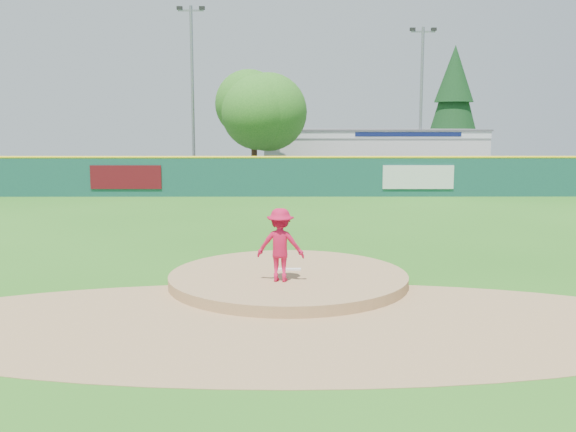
{
  "coord_description": "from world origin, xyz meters",
  "views": [
    {
      "loc": [
        -0.05,
        -14.49,
        3.67
      ],
      "look_at": [
        0.0,
        2.0,
        1.3
      ],
      "focal_mm": 40.0,
      "sensor_mm": 36.0,
      "label": 1
    }
  ],
  "objects_px": {
    "pitcher": "(280,245)",
    "deciduous_tree": "(254,109)",
    "van": "(397,173)",
    "conifer_tree": "(454,100)",
    "playground_slide": "(77,172)",
    "light_pole_left": "(192,86)",
    "light_pole_right": "(421,96)",
    "pool_building_grp": "(370,152)"
  },
  "relations": [
    {
      "from": "conifer_tree",
      "to": "pitcher",
      "type": "bearing_deg",
      "value": -109.74
    },
    {
      "from": "playground_slide",
      "to": "light_pole_right",
      "type": "height_order",
      "value": "light_pole_right"
    },
    {
      "from": "van",
      "to": "conifer_tree",
      "type": "height_order",
      "value": "conifer_tree"
    },
    {
      "from": "pitcher",
      "to": "light_pole_right",
      "type": "relative_size",
      "value": 0.16
    },
    {
      "from": "playground_slide",
      "to": "light_pole_left",
      "type": "height_order",
      "value": "light_pole_left"
    },
    {
      "from": "conifer_tree",
      "to": "van",
      "type": "bearing_deg",
      "value": -120.12
    },
    {
      "from": "conifer_tree",
      "to": "playground_slide",
      "type": "bearing_deg",
      "value": -152.19
    },
    {
      "from": "pitcher",
      "to": "pool_building_grp",
      "type": "relative_size",
      "value": 0.11
    },
    {
      "from": "playground_slide",
      "to": "light_pole_left",
      "type": "relative_size",
      "value": 0.29
    },
    {
      "from": "van",
      "to": "playground_slide",
      "type": "height_order",
      "value": "playground_slide"
    },
    {
      "from": "pitcher",
      "to": "deciduous_tree",
      "type": "bearing_deg",
      "value": -78.32
    },
    {
      "from": "playground_slide",
      "to": "conifer_tree",
      "type": "height_order",
      "value": "conifer_tree"
    },
    {
      "from": "conifer_tree",
      "to": "light_pole_left",
      "type": "distance_m",
      "value": 21.03
    },
    {
      "from": "van",
      "to": "conifer_tree",
      "type": "relative_size",
      "value": 0.46
    },
    {
      "from": "van",
      "to": "light_pole_left",
      "type": "height_order",
      "value": "light_pole_left"
    },
    {
      "from": "deciduous_tree",
      "to": "light_pole_left",
      "type": "xyz_separation_m",
      "value": [
        -4.0,
        2.0,
        1.5
      ]
    },
    {
      "from": "pitcher",
      "to": "conifer_tree",
      "type": "height_order",
      "value": "conifer_tree"
    },
    {
      "from": "pitcher",
      "to": "playground_slide",
      "type": "bearing_deg",
      "value": -55.19
    },
    {
      "from": "pitcher",
      "to": "playground_slide",
      "type": "distance_m",
      "value": 26.33
    },
    {
      "from": "deciduous_tree",
      "to": "light_pole_left",
      "type": "bearing_deg",
      "value": 153.43
    },
    {
      "from": "playground_slide",
      "to": "light_pole_right",
      "type": "distance_m",
      "value": 22.6
    },
    {
      "from": "deciduous_tree",
      "to": "conifer_tree",
      "type": "height_order",
      "value": "conifer_tree"
    },
    {
      "from": "van",
      "to": "conifer_tree",
      "type": "bearing_deg",
      "value": -26.56
    },
    {
      "from": "pitcher",
      "to": "deciduous_tree",
      "type": "xyz_separation_m",
      "value": [
        -1.82,
        25.72,
        3.5
      ]
    },
    {
      "from": "deciduous_tree",
      "to": "light_pole_right",
      "type": "height_order",
      "value": "light_pole_right"
    },
    {
      "from": "pitcher",
      "to": "pool_building_grp",
      "type": "xyz_separation_m",
      "value": [
        6.18,
        32.72,
        0.61
      ]
    },
    {
      "from": "van",
      "to": "light_pole_right",
      "type": "bearing_deg",
      "value": -27.29
    },
    {
      "from": "pitcher",
      "to": "light_pole_left",
      "type": "bearing_deg",
      "value": -70.51
    },
    {
      "from": "deciduous_tree",
      "to": "playground_slide",
      "type": "bearing_deg",
      "value": -167.31
    },
    {
      "from": "van",
      "to": "playground_slide",
      "type": "bearing_deg",
      "value": 101.65
    },
    {
      "from": "playground_slide",
      "to": "deciduous_tree",
      "type": "distance_m",
      "value": 11.08
    },
    {
      "from": "light_pole_right",
      "to": "conifer_tree",
      "type": "bearing_deg",
      "value": 60.26
    },
    {
      "from": "deciduous_tree",
      "to": "light_pole_left",
      "type": "relative_size",
      "value": 0.67
    },
    {
      "from": "deciduous_tree",
      "to": "conifer_tree",
      "type": "xyz_separation_m",
      "value": [
        15.0,
        11.0,
        0.99
      ]
    },
    {
      "from": "van",
      "to": "playground_slide",
      "type": "xyz_separation_m",
      "value": [
        -19.06,
        -2.71,
        0.28
      ]
    },
    {
      "from": "pitcher",
      "to": "playground_slide",
      "type": "xyz_separation_m",
      "value": [
        -12.03,
        23.42,
        -0.15
      ]
    },
    {
      "from": "pitcher",
      "to": "light_pole_right",
      "type": "height_order",
      "value": "light_pole_right"
    },
    {
      "from": "conifer_tree",
      "to": "light_pole_left",
      "type": "height_order",
      "value": "light_pole_left"
    },
    {
      "from": "playground_slide",
      "to": "deciduous_tree",
      "type": "bearing_deg",
      "value": 12.69
    },
    {
      "from": "pitcher",
      "to": "van",
      "type": "relative_size",
      "value": 0.37
    },
    {
      "from": "pool_building_grp",
      "to": "deciduous_tree",
      "type": "xyz_separation_m",
      "value": [
        -8.0,
        -6.99,
        2.89
      ]
    },
    {
      "from": "playground_slide",
      "to": "conifer_tree",
      "type": "bearing_deg",
      "value": 27.81
    }
  ]
}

